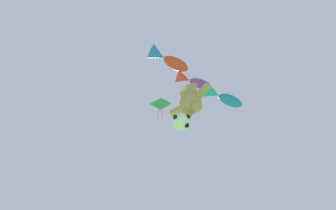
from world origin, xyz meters
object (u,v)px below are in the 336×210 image
at_px(fish_kite_crimson, 167,59).
at_px(diamond_kite, 161,105).
at_px(soccer_ball_kite, 181,122).
at_px(fish_kite_cobalt, 222,97).
at_px(fish_kite_violet, 192,81).
at_px(teddy_bear_kite, 190,100).

bearing_deg(fish_kite_crimson, diamond_kite, 139.11).
distance_m(soccer_ball_kite, diamond_kite, 5.08).
distance_m(fish_kite_cobalt, diamond_kite, 4.10).
xyz_separation_m(fish_kite_crimson, fish_kite_violet, (0.15, 1.91, 0.08)).
bearing_deg(fish_kite_violet, soccer_ball_kite, -172.47).
height_order(soccer_ball_kite, fish_kite_violet, fish_kite_violet).
xyz_separation_m(teddy_bear_kite, fish_kite_violet, (0.30, 0.05, 1.93)).
bearing_deg(fish_kite_crimson, teddy_bear_kite, 94.56).
distance_m(soccer_ball_kite, fish_kite_cobalt, 3.84).
bearing_deg(soccer_ball_kite, fish_kite_violet, 7.53).
distance_m(fish_kite_violet, diamond_kite, 3.13).
height_order(teddy_bear_kite, fish_kite_cobalt, fish_kite_cobalt).
height_order(fish_kite_violet, diamond_kite, diamond_kite).
bearing_deg(diamond_kite, fish_kite_cobalt, 20.15).
height_order(teddy_bear_kite, fish_kite_violet, fish_kite_violet).
xyz_separation_m(soccer_ball_kite, diamond_kite, (-1.94, 0.52, 4.67)).
height_order(fish_kite_crimson, fish_kite_violet, fish_kite_violet).
height_order(fish_kite_violet, fish_kite_cobalt, fish_kite_violet).
bearing_deg(diamond_kite, fish_kite_crimson, -40.89).
bearing_deg(teddy_bear_kite, fish_kite_crimson, -85.44).
distance_m(fish_kite_crimson, fish_kite_cobalt, 3.71).
height_order(soccer_ball_kite, diamond_kite, diamond_kite).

